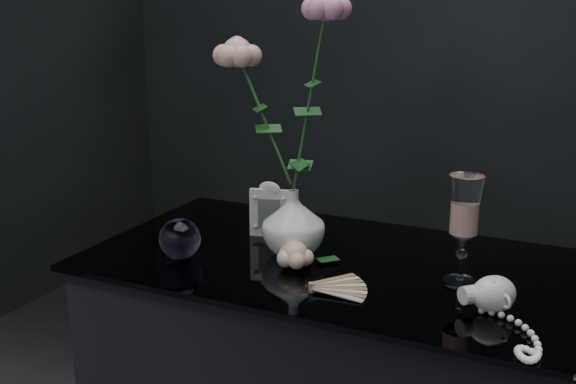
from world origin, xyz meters
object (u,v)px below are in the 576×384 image
at_px(loose_rose, 295,255).
at_px(picture_frame, 270,209).
at_px(vase, 293,222).
at_px(paperweight, 180,239).
at_px(pearl_jar, 494,292).
at_px(wine_glass, 463,230).

bearing_deg(loose_rose, picture_frame, 113.53).
height_order(picture_frame, loose_rose, picture_frame).
height_order(vase, paperweight, vase).
relative_size(loose_rose, pearl_jar, 0.71).
relative_size(picture_frame, paperweight, 1.49).
relative_size(paperweight, pearl_jar, 0.37).
bearing_deg(picture_frame, loose_rose, -63.16).
distance_m(picture_frame, paperweight, 0.24).
relative_size(vase, pearl_jar, 0.60).
height_order(paperweight, pearl_jar, paperweight).
bearing_deg(wine_glass, loose_rose, -168.71).
xyz_separation_m(picture_frame, paperweight, (-0.11, -0.21, -0.02)).
bearing_deg(pearl_jar, loose_rose, -140.62).
relative_size(wine_glass, loose_rose, 1.28).
distance_m(wine_glass, picture_frame, 0.47).
bearing_deg(loose_rose, paperweight, 175.35).
bearing_deg(vase, wine_glass, -1.49).
height_order(vase, loose_rose, vase).
xyz_separation_m(vase, paperweight, (-0.21, -0.13, -0.03)).
distance_m(picture_frame, loose_rose, 0.21).
height_order(wine_glass, pearl_jar, wine_glass).
xyz_separation_m(paperweight, loose_rose, (0.24, 0.06, -0.02)).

